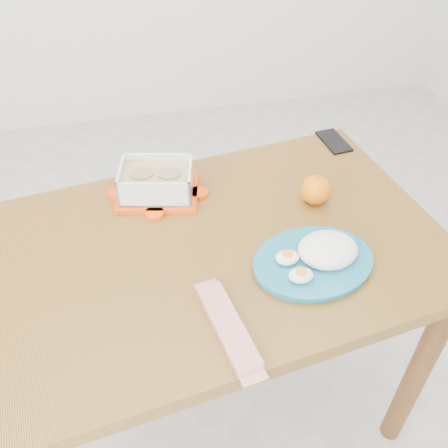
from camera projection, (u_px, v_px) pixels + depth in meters
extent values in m
plane|color=#B7B7B2|center=(235.00, 345.00, 1.86)|extent=(3.50, 3.50, 0.00)
cube|color=brown|center=(224.00, 248.00, 1.21)|extent=(1.14, 0.84, 0.04)
cylinder|color=brown|center=(418.00, 372.00, 1.38)|extent=(0.06, 0.06, 0.71)
cylinder|color=brown|center=(50.00, 309.00, 1.54)|extent=(0.06, 0.06, 0.71)
cylinder|color=brown|center=(317.00, 236.00, 1.78)|extent=(0.06, 0.06, 0.71)
cube|color=#FB4307|center=(158.00, 193.00, 1.32)|extent=(0.24, 0.20, 0.01)
cube|color=white|center=(156.00, 180.00, 1.29)|extent=(0.21, 0.17, 0.08)
cube|color=tan|center=(157.00, 182.00, 1.30)|extent=(0.19, 0.16, 0.05)
cylinder|color=#8B835B|center=(142.00, 176.00, 1.28)|extent=(0.07, 0.07, 0.02)
cylinder|color=#8B835B|center=(170.00, 176.00, 1.28)|extent=(0.07, 0.07, 0.02)
sphere|color=orange|center=(316.00, 190.00, 1.28)|extent=(0.08, 0.08, 0.08)
cylinder|color=#196F8D|center=(313.00, 263.00, 1.13)|extent=(0.31, 0.31, 0.02)
ellipsoid|color=white|center=(329.00, 246.00, 1.12)|extent=(0.15, 0.13, 0.06)
ellipsoid|color=white|center=(287.00, 258.00, 1.11)|extent=(0.06, 0.05, 0.03)
ellipsoid|color=white|center=(301.00, 275.00, 1.07)|extent=(0.06, 0.05, 0.03)
cube|color=#B51009|center=(228.00, 326.00, 1.00)|extent=(0.09, 0.22, 0.02)
cube|color=black|center=(334.00, 141.00, 1.51)|extent=(0.08, 0.13, 0.01)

